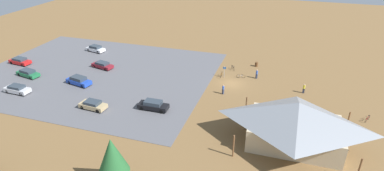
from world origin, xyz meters
TOP-DOWN VIEW (x-y plane):
  - ground at (0.00, 0.00)m, footprint 160.00×160.00m
  - parking_lot_asphalt at (25.71, 3.27)m, footprint 43.74×34.56m
  - bike_pavilion at (-11.00, 14.93)m, footprint 14.29×10.40m
  - trash_bin at (-3.28, -9.34)m, footprint 0.60×0.60m
  - lot_sign at (1.85, -2.26)m, footprint 0.56×0.08m
  - pine_far_west at (7.04, 28.67)m, footprint 3.30×3.30m
  - bicycle_red_yard_right at (-21.21, 6.17)m, footprint 0.90×1.58m
  - bicycle_white_near_porch at (-9.96, 6.14)m, footprint 0.86×1.56m
  - bicycle_black_front_row at (0.94, -6.28)m, footprint 0.95×1.49m
  - bicycle_teal_lone_west at (-15.81, 7.40)m, footprint 0.95×1.55m
  - bicycle_silver_edge_north at (-1.19, -2.98)m, footprint 1.60×0.55m
  - bicycle_purple_yard_front at (-5.72, 7.78)m, footprint 1.65×0.48m
  - bicycle_orange_yard_left at (2.41, -2.37)m, footprint 0.48×1.78m
  - car_maroon_second_row at (25.95, 0.84)m, footprint 4.76×2.67m
  - car_green_near_entry at (37.17, 8.54)m, footprint 4.90×2.59m
  - car_white_aisle_side at (32.55, -6.97)m, footprint 4.55×2.64m
  - car_red_end_stall at (43.25, 4.12)m, footprint 4.69×2.30m
  - car_silver_far_end at (33.97, 14.46)m, footprint 4.53×1.91m
  - car_blue_front_row at (25.94, 8.59)m, footprint 4.96×2.73m
  - car_black_mid_lot at (9.75, 12.57)m, footprint 4.73×1.83m
  - car_tan_inner_stall at (18.72, 15.20)m, footprint 4.36×2.13m
  - visitor_crossing_yard at (0.60, 4.34)m, footprint 0.36×0.39m
  - visitor_at_bikes at (-12.35, -0.12)m, footprint 0.36×0.36m
  - visitor_near_lot at (-4.01, -3.62)m, footprint 0.39×0.40m

SIDE VIEW (x-z plane):
  - ground at x=0.00m, z-range 0.00..0.00m
  - parking_lot_asphalt at x=25.71m, z-range 0.00..0.05m
  - bicycle_silver_edge_north at x=-1.19m, z-range -0.05..0.73m
  - bicycle_white_near_porch at x=-9.96m, z-range -0.04..0.77m
  - bicycle_purple_yard_front at x=-5.72m, z-range -0.04..0.77m
  - bicycle_teal_lone_west at x=-15.81m, z-range -0.06..0.81m
  - bicycle_black_front_row at x=0.94m, z-range -0.04..0.80m
  - bicycle_red_yard_right at x=-21.21m, z-range -0.05..0.82m
  - bicycle_orange_yard_left at x=2.41m, z-range -0.04..0.83m
  - trash_bin at x=-3.28m, z-range 0.00..0.90m
  - car_maroon_second_row at x=25.95m, z-range 0.06..1.32m
  - car_tan_inner_stall at x=18.72m, z-range 0.05..1.38m
  - car_green_near_entry at x=37.17m, z-range 0.05..1.39m
  - car_red_end_stall at x=43.25m, z-range 0.06..1.38m
  - car_white_aisle_side at x=32.55m, z-range 0.04..1.43m
  - car_silver_far_end at x=33.97m, z-range 0.05..1.42m
  - car_black_mid_lot at x=9.75m, z-range 0.04..1.51m
  - car_blue_front_row at x=25.94m, z-range 0.04..1.54m
  - visitor_at_bikes at x=-12.35m, z-range 0.04..1.71m
  - visitor_crossing_yard at x=0.60m, z-range 0.04..1.76m
  - visitor_near_lot at x=-4.01m, z-range 0.05..1.82m
  - lot_sign at x=1.85m, z-range 0.31..2.51m
  - bike_pavilion at x=-11.00m, z-range 0.41..6.45m
  - pine_far_west at x=7.04m, z-range 1.04..7.30m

